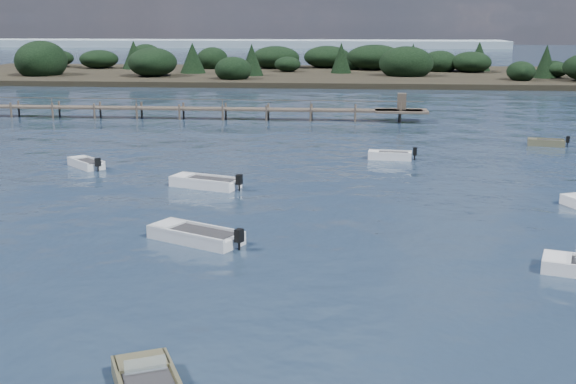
# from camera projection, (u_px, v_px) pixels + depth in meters

# --- Properties ---
(ground) EXTENTS (400.00, 400.00, 0.00)m
(ground) POSITION_uv_depth(u_px,v_px,m) (359.00, 106.00, 81.24)
(ground) COLOR #162435
(ground) RESTS_ON ground
(tender_far_grey) EXTENTS (3.08, 3.04, 1.11)m
(tender_far_grey) POSITION_uv_depth(u_px,v_px,m) (86.00, 165.00, 47.87)
(tender_far_grey) COLOR silver
(tender_far_grey) RESTS_ON ground
(tender_far_grey_b) EXTENTS (3.12, 1.54, 1.05)m
(tender_far_grey_b) POSITION_uv_depth(u_px,v_px,m) (546.00, 144.00, 55.97)
(tender_far_grey_b) COLOR #666244
(tender_far_grey_b) RESTS_ON ground
(dinghy_mid_grey) EXTENTS (4.63, 3.43, 1.19)m
(dinghy_mid_grey) POSITION_uv_depth(u_px,v_px,m) (196.00, 238.00, 31.99)
(dinghy_mid_grey) COLOR silver
(dinghy_mid_grey) RESTS_ON ground
(dinghy_extra_a) EXTENTS (4.50, 2.81, 1.21)m
(dinghy_extra_a) POSITION_uv_depth(u_px,v_px,m) (205.00, 184.00, 42.26)
(dinghy_extra_a) COLOR silver
(dinghy_extra_a) RESTS_ON ground
(tender_far_white) EXTENTS (3.40, 1.43, 1.15)m
(tender_far_white) POSITION_uv_depth(u_px,v_px,m) (390.00, 157.00, 50.58)
(tender_far_white) COLOR silver
(tender_far_white) RESTS_ON ground
(buoy_c) EXTENTS (0.32, 0.32, 0.32)m
(buoy_c) POSITION_uv_depth(u_px,v_px,m) (185.00, 244.00, 31.63)
(buoy_c) COLOR silver
(buoy_c) RESTS_ON ground
(jetty) EXTENTS (64.50, 3.20, 3.40)m
(jetty) POSITION_uv_depth(u_px,v_px,m) (139.00, 108.00, 71.31)
(jetty) COLOR #51463B
(jetty) RESTS_ON ground
(far_headland) EXTENTS (190.00, 40.00, 5.80)m
(far_headland) POSITION_uv_depth(u_px,v_px,m) (512.00, 67.00, 117.29)
(far_headland) COLOR black
(far_headland) RESTS_ON ground
(distant_haze) EXTENTS (280.00, 20.00, 2.40)m
(distant_haze) POSITION_uv_depth(u_px,v_px,m) (100.00, 47.00, 253.80)
(distant_haze) COLOR #8DA1AE
(distant_haze) RESTS_ON ground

